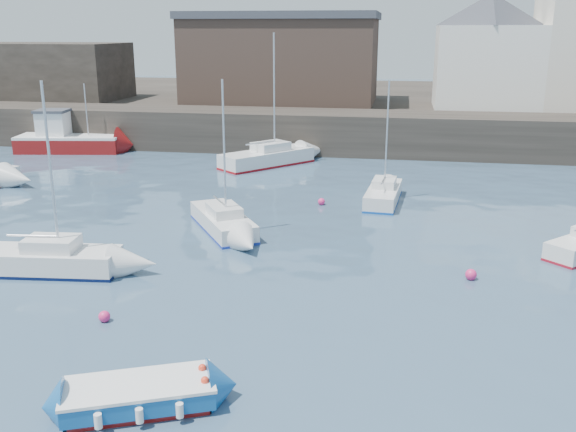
% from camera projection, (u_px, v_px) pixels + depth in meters
% --- Properties ---
extents(water, '(220.00, 220.00, 0.00)m').
position_uv_depth(water, '(204.00, 407.00, 15.98)').
color(water, '#2D4760').
rests_on(water, ground).
extents(quay_wall, '(90.00, 5.00, 3.00)m').
position_uv_depth(quay_wall, '(341.00, 132.00, 48.62)').
color(quay_wall, '#28231E').
rests_on(quay_wall, ground).
extents(land_strip, '(90.00, 32.00, 2.80)m').
position_uv_depth(land_strip, '(358.00, 106.00, 65.66)').
color(land_strip, '#28231E').
rests_on(land_strip, ground).
extents(bldg_east_d, '(11.14, 11.14, 8.95)m').
position_uv_depth(bldg_east_d, '(488.00, 51.00, 51.26)').
color(bldg_east_d, white).
rests_on(bldg_east_d, land_strip).
extents(warehouse, '(16.40, 10.40, 7.60)m').
position_uv_depth(warehouse, '(283.00, 58.00, 55.75)').
color(warehouse, '#3D2D26').
rests_on(warehouse, land_strip).
extents(bldg_west, '(14.00, 8.00, 5.00)m').
position_uv_depth(bldg_west, '(46.00, 71.00, 58.88)').
color(bldg_west, '#353028').
rests_on(bldg_west, land_strip).
extents(blue_dinghy, '(4.02, 2.92, 0.70)m').
position_uv_depth(blue_dinghy, '(139.00, 395.00, 15.80)').
color(blue_dinghy, maroon).
rests_on(blue_dinghy, ground).
extents(fishing_boat, '(8.10, 4.11, 5.12)m').
position_uv_depth(fishing_boat, '(66.00, 139.00, 48.90)').
color(fishing_boat, maroon).
rests_on(fishing_boat, ground).
extents(sailboat_a, '(5.76, 2.35, 7.29)m').
position_uv_depth(sailboat_a, '(47.00, 260.00, 24.67)').
color(sailboat_a, silver).
rests_on(sailboat_a, ground).
extents(sailboat_b, '(4.38, 5.49, 6.97)m').
position_uv_depth(sailboat_b, '(223.00, 221.00, 29.87)').
color(sailboat_b, silver).
rests_on(sailboat_b, ground).
extents(sailboat_f, '(1.98, 5.08, 6.47)m').
position_uv_depth(sailboat_f, '(383.00, 194.00, 34.71)').
color(sailboat_f, silver).
rests_on(sailboat_f, ground).
extents(sailboat_h, '(6.08, 6.65, 8.81)m').
position_uv_depth(sailboat_h, '(267.00, 157.00, 43.99)').
color(sailboat_h, silver).
rests_on(sailboat_h, ground).
extents(buoy_near, '(0.38, 0.38, 0.38)m').
position_uv_depth(buoy_near, '(105.00, 321.00, 20.64)').
color(buoy_near, '#EB2970').
rests_on(buoy_near, ground).
extents(buoy_mid, '(0.43, 0.43, 0.43)m').
position_uv_depth(buoy_mid, '(471.00, 279.00, 24.09)').
color(buoy_mid, '#EB2970').
rests_on(buoy_mid, ground).
extents(buoy_far, '(0.38, 0.38, 0.38)m').
position_uv_depth(buoy_far, '(321.00, 205.00, 34.29)').
color(buoy_far, '#EB2970').
rests_on(buoy_far, ground).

